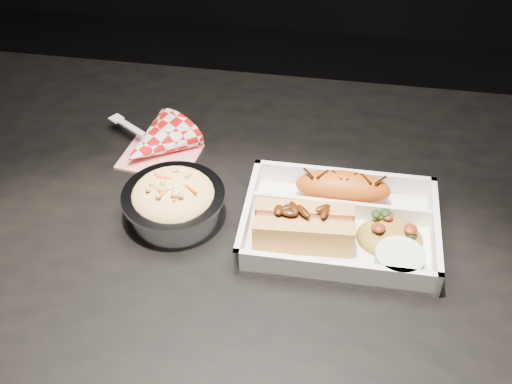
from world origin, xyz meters
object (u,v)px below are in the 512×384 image
(dining_table, at_px, (242,279))
(napkin_fork, at_px, (155,144))
(hotdog, at_px, (304,225))
(foil_coleslaw_cup, at_px, (174,200))
(food_tray, at_px, (339,227))
(fried_pastry, at_px, (343,188))

(dining_table, bearing_deg, napkin_fork, 136.81)
(hotdog, height_order, napkin_fork, napkin_fork)
(foil_coleslaw_cup, bearing_deg, napkin_fork, 116.31)
(dining_table, bearing_deg, food_tray, 10.52)
(dining_table, xyz_separation_m, hotdog, (0.08, -0.00, 0.12))
(hotdog, bearing_deg, dining_table, 173.77)
(foil_coleslaw_cup, bearing_deg, hotdog, -6.70)
(food_tray, xyz_separation_m, fried_pastry, (-0.00, 0.06, 0.02))
(dining_table, relative_size, fried_pastry, 9.28)
(food_tray, xyz_separation_m, hotdog, (-0.04, -0.03, 0.02))
(dining_table, distance_m, hotdog, 0.15)
(hotdog, relative_size, napkin_fork, 0.81)
(dining_table, xyz_separation_m, napkin_fork, (-0.16, 0.15, 0.11))
(dining_table, distance_m, foil_coleslaw_cup, 0.15)
(food_tray, bearing_deg, fried_pastry, 90.00)
(dining_table, bearing_deg, foil_coleslaw_cup, 169.65)
(hotdog, xyz_separation_m, napkin_fork, (-0.24, 0.15, -0.02))
(fried_pastry, bearing_deg, food_tray, -89.78)
(fried_pastry, height_order, hotdog, hotdog)
(hotdog, height_order, foil_coleslaw_cup, foil_coleslaw_cup)
(food_tray, bearing_deg, napkin_fork, 156.03)
(fried_pastry, height_order, foil_coleslaw_cup, foil_coleslaw_cup)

